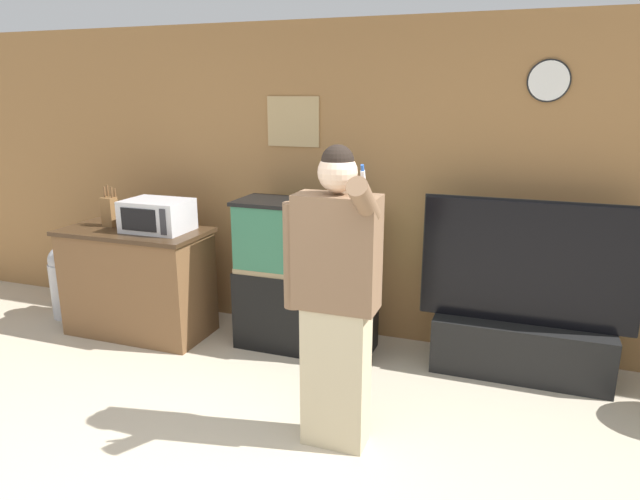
% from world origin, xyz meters
% --- Properties ---
extents(wall_back_paneled, '(10.00, 0.08, 2.60)m').
position_xyz_m(wall_back_paneled, '(0.00, 2.66, 1.30)').
color(wall_back_paneled, olive).
rests_on(wall_back_paneled, ground_plane).
extents(counter_island, '(1.25, 0.63, 0.93)m').
position_xyz_m(counter_island, '(-1.81, 2.00, 0.47)').
color(counter_island, brown).
rests_on(counter_island, ground_plane).
extents(microwave, '(0.53, 0.39, 0.26)m').
position_xyz_m(microwave, '(-1.58, 2.03, 1.06)').
color(microwave, silver).
rests_on(microwave, counter_island).
extents(knife_block, '(0.11, 0.10, 0.35)m').
position_xyz_m(knife_block, '(-2.07, 2.04, 1.06)').
color(knife_block, brown).
rests_on(knife_block, counter_island).
extents(aquarium_on_stand, '(1.11, 0.47, 1.22)m').
position_xyz_m(aquarium_on_stand, '(-0.33, 2.20, 0.61)').
color(aquarium_on_stand, black).
rests_on(aquarium_on_stand, ground_plane).
extents(tv_on_stand, '(1.52, 0.40, 1.32)m').
position_xyz_m(tv_on_stand, '(1.34, 2.29, 0.38)').
color(tv_on_stand, black).
rests_on(tv_on_stand, ground_plane).
extents(person_standing, '(0.56, 0.42, 1.78)m').
position_xyz_m(person_standing, '(0.31, 1.02, 0.93)').
color(person_standing, '#BCAD89').
rests_on(person_standing, ground_plane).
extents(trash_bin, '(0.28, 0.28, 0.68)m').
position_xyz_m(trash_bin, '(-2.68, 2.06, 0.35)').
color(trash_bin, '#B7B7BC').
rests_on(trash_bin, ground_plane).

